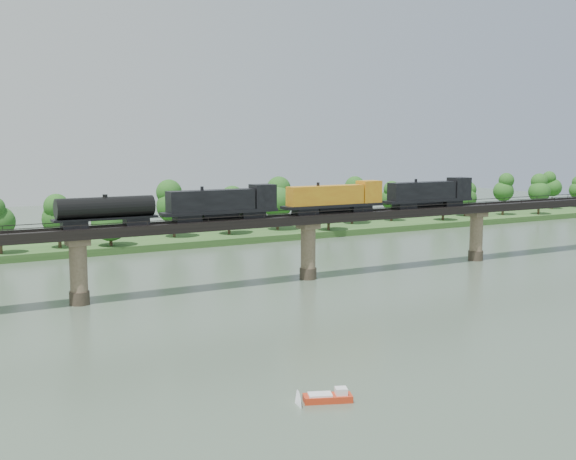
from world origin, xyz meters
TOP-DOWN VIEW (x-y plane):
  - ground at (0.00, 0.00)m, footprint 400.00×400.00m
  - far_bank at (0.00, 85.00)m, footprint 300.00×24.00m
  - bridge at (0.00, 30.00)m, footprint 236.00×30.00m
  - bridge_superstructure at (0.00, 30.00)m, footprint 220.00×4.90m
  - far_treeline at (-8.21, 80.52)m, footprint 289.06×17.54m
  - freight_train at (-2.01, 30.00)m, footprint 80.57×3.14m
  - motorboat at (-29.43, -22.23)m, footprint 4.88×3.27m

SIDE VIEW (x-z plane):
  - ground at x=0.00m, z-range 0.00..0.00m
  - motorboat at x=-29.43m, z-range -0.20..1.08m
  - far_bank at x=0.00m, z-range 0.00..1.60m
  - bridge at x=0.00m, z-range -0.29..11.21m
  - far_treeline at x=-8.21m, z-range 2.03..15.63m
  - bridge_superstructure at x=0.00m, z-range 11.42..12.17m
  - freight_train at x=-2.01m, z-range 11.38..16.92m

